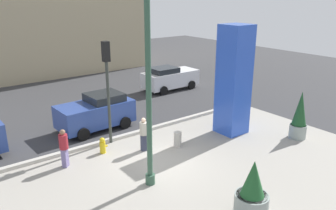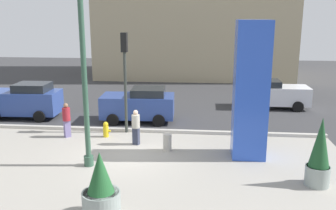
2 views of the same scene
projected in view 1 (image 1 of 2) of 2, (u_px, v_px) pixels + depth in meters
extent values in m
plane|color=#38383A|center=(112.00, 133.00, 17.45)|extent=(60.00, 60.00, 0.00)
cube|color=#9E998E|center=(187.00, 182.00, 12.91)|extent=(18.00, 10.00, 0.02)
cube|color=#B7B2A8|center=(121.00, 137.00, 16.76)|extent=(18.00, 0.24, 0.16)
cylinder|color=#335642|center=(150.00, 179.00, 12.75)|extent=(0.36, 0.36, 0.40)
cylinder|color=#335642|center=(149.00, 90.00, 11.65)|extent=(0.20, 0.20, 7.38)
cube|color=blue|center=(234.00, 81.00, 16.75)|extent=(1.31, 1.31, 5.47)
cylinder|color=gray|center=(298.00, 131.00, 16.75)|extent=(0.82, 0.82, 0.70)
cylinder|color=#382819|center=(298.00, 125.00, 16.65)|extent=(0.76, 0.76, 0.04)
cone|color=#1E4C28|center=(301.00, 108.00, 16.37)|extent=(0.69, 0.69, 1.70)
cylinder|color=gray|center=(251.00, 205.00, 10.86)|extent=(1.10, 1.10, 0.77)
cylinder|color=#382819|center=(252.00, 195.00, 10.75)|extent=(1.01, 1.01, 0.04)
cone|color=#235B2D|center=(253.00, 178.00, 10.55)|extent=(0.77, 0.77, 1.20)
cylinder|color=gold|center=(103.00, 147.00, 15.18)|extent=(0.26, 0.26, 0.55)
sphere|color=gold|center=(102.00, 140.00, 15.07)|extent=(0.24, 0.24, 0.24)
cylinder|color=gold|center=(106.00, 146.00, 15.27)|extent=(0.12, 0.10, 0.10)
cylinder|color=#B2ADA3|center=(178.00, 139.00, 15.76)|extent=(0.36, 0.36, 0.75)
cylinder|color=#333833|center=(109.00, 104.00, 15.72)|extent=(0.14, 0.14, 3.95)
cube|color=black|center=(106.00, 52.00, 14.96)|extent=(0.28, 0.32, 0.90)
sphere|color=red|center=(104.00, 51.00, 15.08)|extent=(0.18, 0.18, 0.18)
cube|color=#2D4793|center=(95.00, 113.00, 17.74)|extent=(3.96, 2.06, 1.17)
cube|color=#1E2328|center=(104.00, 97.00, 17.84)|extent=(1.82, 1.74, 0.41)
cylinder|color=black|center=(83.00, 134.00, 16.49)|extent=(0.65, 0.25, 0.64)
cylinder|color=black|center=(67.00, 123.00, 17.86)|extent=(0.65, 0.25, 0.64)
cylinder|color=black|center=(125.00, 123.00, 17.95)|extent=(0.65, 0.25, 0.64)
cylinder|color=black|center=(107.00, 113.00, 19.32)|extent=(0.65, 0.25, 0.64)
cube|color=silver|center=(170.00, 79.00, 25.09)|extent=(4.19, 1.79, 1.09)
cube|color=#1E2328|center=(164.00, 70.00, 24.50)|extent=(1.89, 1.57, 0.37)
cylinder|color=black|center=(177.00, 80.00, 26.66)|extent=(0.64, 0.22, 0.64)
cylinder|color=black|center=(191.00, 85.00, 25.31)|extent=(0.64, 0.22, 0.64)
cylinder|color=black|center=(149.00, 85.00, 25.18)|extent=(0.64, 0.22, 0.64)
cylinder|color=black|center=(163.00, 91.00, 23.84)|extent=(0.64, 0.22, 0.64)
cube|color=slate|center=(65.00, 158.00, 13.95)|extent=(0.34, 0.34, 0.82)
cylinder|color=maroon|center=(63.00, 142.00, 13.72)|extent=(0.51, 0.51, 0.62)
sphere|color=#8C664C|center=(62.00, 132.00, 13.59)|extent=(0.22, 0.22, 0.22)
cube|color=#33384C|center=(144.00, 143.00, 15.39)|extent=(0.33, 0.28, 0.79)
cylinder|color=#B2AD9E|center=(144.00, 129.00, 15.17)|extent=(0.46, 0.46, 0.59)
sphere|color=beige|center=(143.00, 120.00, 15.04)|extent=(0.21, 0.21, 0.21)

